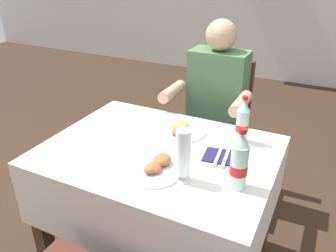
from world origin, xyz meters
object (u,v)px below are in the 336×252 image
object	(u,v)px
chair_far_diner_seat	(213,122)
seated_diner_far	(214,107)
plate_far_diner	(181,129)
cola_bottle_secondary	(243,122)
beer_glass_left	(183,155)
main_dining_table	(159,180)
cola_bottle_primary	(239,163)
plate_near_camera	(155,168)
napkin_cutlery_set	(222,157)

from	to	relation	value
chair_far_diner_seat	seated_diner_far	bearing A→B (deg)	-73.02
plate_far_diner	cola_bottle_secondary	world-z (taller)	cola_bottle_secondary
chair_far_diner_seat	beer_glass_left	xyz separation A→B (m)	(0.21, -0.99, 0.32)
seated_diner_far	plate_far_diner	xyz separation A→B (m)	(-0.01, -0.49, 0.07)
main_dining_table	cola_bottle_primary	xyz separation A→B (m)	(0.42, -0.12, 0.29)
chair_far_diner_seat	cola_bottle_secondary	world-z (taller)	cola_bottle_secondary
chair_far_diner_seat	cola_bottle_secondary	xyz separation A→B (m)	(0.33, -0.55, 0.31)
beer_glass_left	cola_bottle_secondary	size ratio (longest dim) A/B	0.96
cola_bottle_primary	seated_diner_far	bearing A→B (deg)	115.27
chair_far_diner_seat	plate_far_diner	distance (m)	0.64
plate_far_diner	seated_diner_far	bearing A→B (deg)	89.17
cola_bottle_primary	cola_bottle_secondary	bearing A→B (deg)	103.42
main_dining_table	plate_near_camera	bearing A→B (deg)	-66.49
seated_diner_far	chair_far_diner_seat	bearing A→B (deg)	106.98
chair_far_diner_seat	cola_bottle_primary	bearing A→B (deg)	-65.65
seated_diner_far	beer_glass_left	bearing A→B (deg)	-78.76
plate_near_camera	beer_glass_left	distance (m)	0.17
seated_diner_far	main_dining_table	bearing A→B (deg)	-92.73
seated_diner_far	plate_far_diner	world-z (taller)	seated_diner_far
plate_far_diner	beer_glass_left	distance (m)	0.44
seated_diner_far	napkin_cutlery_set	xyz separation A→B (m)	(0.27, -0.63, 0.05)
beer_glass_left	plate_near_camera	bearing A→B (deg)	178.59
plate_far_diner	cola_bottle_primary	xyz separation A→B (m)	(0.39, -0.33, 0.09)
chair_far_diner_seat	cola_bottle_secondary	distance (m)	0.71
beer_glass_left	cola_bottle_primary	distance (m)	0.22
chair_far_diner_seat	cola_bottle_primary	distance (m)	1.07
seated_diner_far	napkin_cutlery_set	distance (m)	0.69
main_dining_table	beer_glass_left	world-z (taller)	beer_glass_left
plate_near_camera	beer_glass_left	world-z (taller)	beer_glass_left
plate_near_camera	plate_far_diner	world-z (taller)	plate_far_diner
cola_bottle_secondary	plate_near_camera	bearing A→B (deg)	-120.56
beer_glass_left	main_dining_table	bearing A→B (deg)	139.16
beer_glass_left	cola_bottle_secondary	distance (m)	0.45
main_dining_table	chair_far_diner_seat	xyz separation A→B (m)	(0.00, 0.81, -0.02)
chair_far_diner_seat	main_dining_table	bearing A→B (deg)	-90.00
plate_far_diner	cola_bottle_primary	distance (m)	0.52
plate_far_diner	napkin_cutlery_set	size ratio (longest dim) A/B	1.20
main_dining_table	cola_bottle_secondary	distance (m)	0.50
plate_near_camera	cola_bottle_secondary	distance (m)	0.51
cola_bottle_secondary	napkin_cutlery_set	bearing A→B (deg)	-99.54
seated_diner_far	napkin_cutlery_set	size ratio (longest dim) A/B	6.47
plate_near_camera	cola_bottle_primary	world-z (taller)	cola_bottle_primary
cola_bottle_secondary	plate_far_diner	bearing A→B (deg)	-170.60
cola_bottle_primary	napkin_cutlery_set	size ratio (longest dim) A/B	1.35
cola_bottle_primary	napkin_cutlery_set	xyz separation A→B (m)	(-0.12, 0.19, -0.11)
plate_far_diner	cola_bottle_secondary	xyz separation A→B (m)	(0.30, 0.05, 0.08)
cola_bottle_secondary	chair_far_diner_seat	bearing A→B (deg)	120.93
main_dining_table	beer_glass_left	bearing A→B (deg)	-40.84
chair_far_diner_seat	beer_glass_left	world-z (taller)	beer_glass_left
chair_far_diner_seat	cola_bottle_primary	size ratio (longest dim) A/B	3.69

